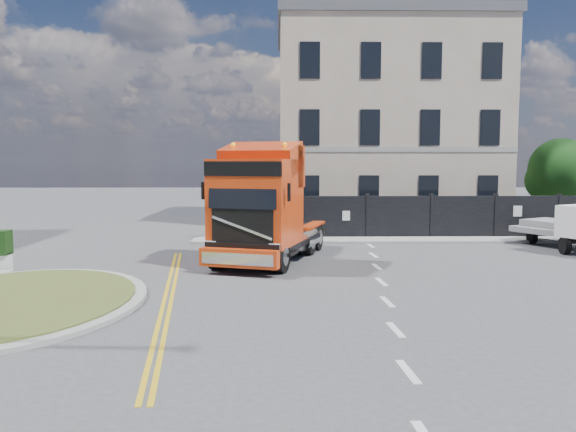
{
  "coord_description": "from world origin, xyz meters",
  "views": [
    {
      "loc": [
        -0.15,
        -16.92,
        3.62
      ],
      "look_at": [
        0.18,
        1.63,
        1.8
      ],
      "focal_mm": 35.0,
      "sensor_mm": 36.0,
      "label": 1
    }
  ],
  "objects": [
    {
      "name": "ground",
      "position": [
        0.0,
        0.0,
        0.0
      ],
      "size": [
        120.0,
        120.0,
        0.0
      ],
      "primitive_type": "plane",
      "color": "#424244",
      "rests_on": "ground"
    },
    {
      "name": "truck",
      "position": [
        -0.69,
        2.76,
        1.86
      ],
      "size": [
        4.52,
        7.39,
        4.16
      ],
      "rotation": [
        0.0,
        0.0,
        -0.3
      ],
      "color": "black",
      "rests_on": "ground"
    },
    {
      "name": "georgian_building",
      "position": [
        6.0,
        16.5,
        5.77
      ],
      "size": [
        12.3,
        10.3,
        12.8
      ],
      "color": "#C1AD99",
      "rests_on": "ground"
    },
    {
      "name": "traffic_island",
      "position": [
        -7.0,
        -3.0,
        0.08
      ],
      "size": [
        6.8,
        6.8,
        0.17
      ],
      "color": "gray",
      "rests_on": "ground"
    },
    {
      "name": "tree",
      "position": [
        14.38,
        12.1,
        3.05
      ],
      "size": [
        3.2,
        3.2,
        4.8
      ],
      "color": "#382619",
      "rests_on": "ground"
    },
    {
      "name": "pavement_far",
      "position": [
        6.0,
        8.1,
        0.06
      ],
      "size": [
        20.0,
        1.6,
        0.12
      ],
      "primitive_type": "cube",
      "color": "gray",
      "rests_on": "ground"
    },
    {
      "name": "hoarding_fence",
      "position": [
        6.55,
        9.0,
        1.0
      ],
      "size": [
        18.8,
        0.25,
        2.0
      ],
      "color": "black",
      "rests_on": "ground"
    }
  ]
}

